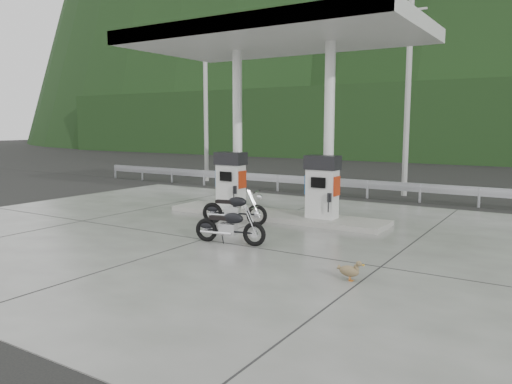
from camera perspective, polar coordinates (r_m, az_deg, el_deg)
The scene contains 17 objects.
ground at distance 13.23m, azimuth -3.42°, elevation -4.70°, with size 160.00×160.00×0.00m, color black.
forecourt_apron at distance 13.23m, azimuth -3.42°, elevation -4.65°, with size 18.00×14.00×0.02m, color slate.
pump_island at distance 15.27m, azimuth 2.04°, elevation -2.65°, with size 7.00×1.40×0.15m, color gray.
gas_pump_left at distance 15.99m, azimuth -2.91°, elevation 1.34°, with size 0.95×0.55×1.80m, color silver, non-canonical shape.
gas_pump_right at distance 14.40m, azimuth 7.58°, elevation 0.58°, with size 0.95×0.55×1.80m, color silver, non-canonical shape.
canopy_column_left at distance 16.22m, azimuth -2.13°, elevation 7.11°, with size 0.30×0.30×5.00m, color white.
canopy_column_right at distance 14.66m, azimuth 8.34°, elevation 6.97°, with size 0.30×0.30×5.00m, color white.
canopy_roof at distance 15.24m, azimuth 2.14°, elevation 17.26°, with size 8.50×5.00×0.40m, color silver.
guardrail at distance 20.09m, azimuth 9.95°, elevation 1.51°, with size 26.00×0.16×1.42m, color #ADAFB6, non-canonical shape.
road at distance 23.43m, azimuth 13.16°, elevation 0.55°, with size 60.00×7.00×0.01m, color black.
utility_pole_a at distance 25.35m, azimuth -5.77°, elevation 10.29°, with size 0.22×0.22×8.00m, color #9C9C96.
utility_pole_b at distance 20.79m, azimuth 16.96°, elevation 10.58°, with size 0.22×0.22×8.00m, color #9C9C96.
tree_band at distance 41.20m, azimuth 21.80°, elevation 7.38°, with size 80.00×6.00×6.00m, color black.
forested_hills at distance 70.96m, azimuth 26.12°, elevation 4.63°, with size 100.00×40.00×140.00m, color black, non-canonical shape.
motorcycle_left at distance 11.90m, azimuth -3.01°, elevation -4.00°, with size 1.71×0.54×0.81m, color black, non-canonical shape.
motorcycle_right at distance 14.18m, azimuth -2.50°, elevation -2.01°, with size 1.81×0.57×0.86m, color black, non-canonical shape.
duck at distance 9.35m, azimuth 10.60°, elevation -8.90°, with size 0.47×0.13×0.34m, color brown, non-canonical shape.
Camera 1 is at (7.53, -10.50, 2.84)m, focal length 35.00 mm.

